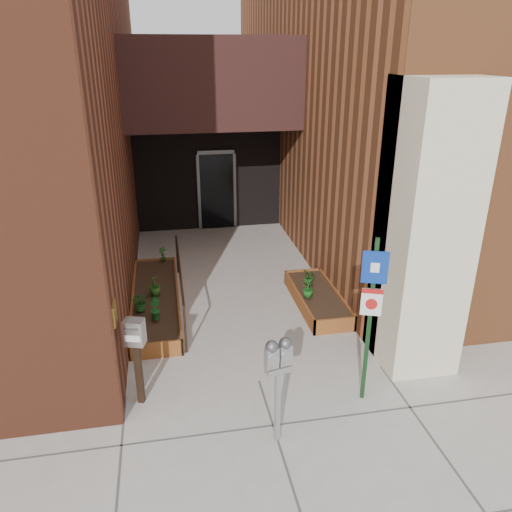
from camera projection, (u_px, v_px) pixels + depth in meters
ground at (259, 381)px, 7.67m from camera, size 80.00×80.00×0.00m
architecture at (198, 37)px, 11.98m from camera, size 20.00×14.60×10.00m
planter_left at (156, 301)px, 9.80m from camera, size 0.90×3.60×0.30m
planter_right at (317, 299)px, 9.88m from camera, size 0.80×2.20×0.30m
handrail at (180, 272)px, 9.60m from camera, size 0.04×3.34×0.90m
parking_meter at (278, 364)px, 6.07m from camera, size 0.35×0.19×1.52m
sign_post at (371, 305)px, 6.71m from camera, size 0.33×0.14×2.49m
payment_dropbox at (136, 344)px, 6.85m from camera, size 0.31×0.26×1.35m
shrub_left_a at (141, 301)px, 9.06m from camera, size 0.37×0.37×0.36m
shrub_left_b at (155, 309)px, 8.77m from camera, size 0.28×0.28×0.40m
shrub_left_c at (155, 285)px, 9.63m from camera, size 0.32×0.32×0.41m
shrub_left_d at (163, 254)px, 11.15m from camera, size 0.25×0.25×0.34m
shrub_right_a at (308, 288)px, 9.55m from camera, size 0.26×0.26×0.37m
shrub_right_b at (307, 287)px, 9.60m from camera, size 0.22×0.22×0.37m
shrub_right_c at (309, 277)px, 10.09m from camera, size 0.30×0.30×0.30m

